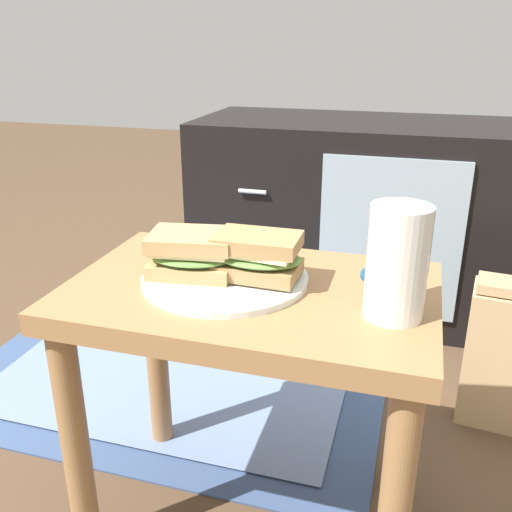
{
  "coord_description": "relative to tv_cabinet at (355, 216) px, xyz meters",
  "views": [
    {
      "loc": [
        0.23,
        -0.75,
        0.82
      ],
      "look_at": [
        0.01,
        0.0,
        0.51
      ],
      "focal_mm": 39.82,
      "sensor_mm": 36.0,
      "label": 1
    }
  ],
  "objects": [
    {
      "name": "area_rug",
      "position": [
        -0.37,
        -0.52,
        -0.29
      ],
      "size": [
        1.05,
        0.83,
        0.01
      ],
      "color": "#384C72",
      "rests_on": "ground"
    },
    {
      "name": "sandwich_front",
      "position": [
        -0.14,
        -0.95,
        0.21
      ],
      "size": [
        0.15,
        0.11,
        0.07
      ],
      "color": "tan",
      "rests_on": "plate"
    },
    {
      "name": "side_table",
      "position": [
        -0.05,
        -0.95,
        0.08
      ],
      "size": [
        0.56,
        0.36,
        0.46
      ],
      "color": "olive",
      "rests_on": "ground"
    },
    {
      "name": "tv_cabinet",
      "position": [
        0.0,
        0.0,
        0.0
      ],
      "size": [
        0.96,
        0.46,
        0.58
      ],
      "color": "black",
      "rests_on": "ground"
    },
    {
      "name": "coaster",
      "position": [
        0.15,
        -0.86,
        0.17
      ],
      "size": [
        0.08,
        0.08,
        0.01
      ],
      "primitive_type": "cylinder",
      "color": "navy",
      "rests_on": "side_table"
    },
    {
      "name": "plate",
      "position": [
        -0.09,
        -0.94,
        0.17
      ],
      "size": [
        0.26,
        0.26,
        0.01
      ],
      "primitive_type": "cylinder",
      "color": "silver",
      "rests_on": "side_table"
    },
    {
      "name": "sandwich_back",
      "position": [
        -0.04,
        -0.94,
        0.22
      ],
      "size": [
        0.14,
        0.09,
        0.07
      ],
      "color": "#9E7A4C",
      "rests_on": "plate"
    },
    {
      "name": "beer_glass",
      "position": [
        0.16,
        -0.99,
        0.25
      ],
      "size": [
        0.08,
        0.08,
        0.16
      ],
      "color": "silver",
      "rests_on": "side_table"
    }
  ]
}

